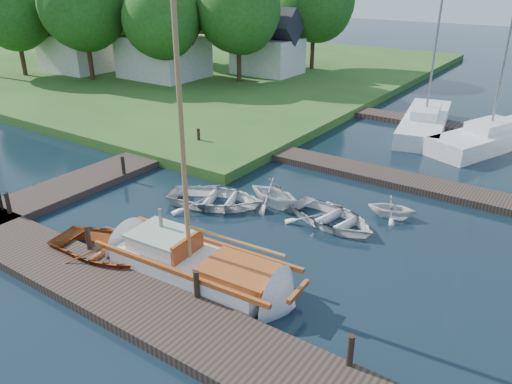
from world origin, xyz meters
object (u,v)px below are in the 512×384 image
Objects in this scene: marina_boat_2 at (489,136)px; tree_0 at (14,10)px; tree_1 at (83,4)px; tree_2 at (161,18)px; mooring_post_1 at (88,238)px; mooring_post_5 at (199,136)px; tender_a at (215,196)px; mooring_post_4 at (123,165)px; tree_5 at (114,5)px; sailboat at (200,269)px; tree_6 at (37,2)px; mooring_post_3 at (350,350)px; tender_b at (274,191)px; mooring_post_0 at (8,203)px; marina_boat_1 at (425,121)px; tender_d at (393,205)px; tender_c at (332,215)px; dinghy at (115,247)px; tree_3 at (239,9)px; house_c at (268,48)px; house_a at (163,45)px; house_b at (78,43)px; mooring_post_2 at (196,284)px.

marina_boat_2 reaches higher than tree_0.
tree_1 is (6.00, 2.00, 0.56)m from tree_0.
tree_0 is 12.65m from tree_2.
mooring_post_5 is (-4.00, 10.00, 0.00)m from mooring_post_1.
mooring_post_4 is at bearing 72.71° from tender_a.
mooring_post_1 is at bearing -42.86° from tree_5.
sailboat is at bearing -43.91° from tree_2.
mooring_post_1 is 0.09× the size of tree_6.
tree_0 is at bearing 157.31° from mooring_post_3.
mooring_post_1 is at bearing 164.02° from tender_b.
marina_boat_1 reaches higher than mooring_post_0.
mooring_post_4 reaches higher than tender_d.
tree_1 is (-25.49, -2.70, 5.52)m from marina_boat_1.
tree_5 is at bearing 138.50° from sailboat.
marina_boat_2 is at bearing -115.94° from marina_boat_1.
mooring_post_1 is 0.23× the size of tender_c.
tender_b is (2.00, 6.20, 0.16)m from dinghy.
mooring_post_3 is 1.00× the size of mooring_post_4.
mooring_post_3 is 0.23× the size of tender_c.
tender_c is 29.00m from tree_1.
tree_1 is 11.67m from tree_3.
tender_b is 0.30× the size of tree_2.
tree_0 reaches higher than tender_c.
house_c is at bearing 112.38° from mooring_post_5.
tree_5 is at bearing -173.05° from house_c.
tender_a is 2.14× the size of tender_d.
tree_3 is 1.03× the size of tree_6.
dinghy is 26.13m from tree_3.
tree_3 is at bearing 130.95° from mooring_post_3.
mooring_post_3 is 0.09× the size of tree_6.
tree_1 is (-4.00, -3.95, 3.13)m from house_a.
tender_b is at bearing -24.12° from house_b.
tree_3 reaches higher than mooring_post_5.
tree_1 is at bearing -161.57° from tree_2.
dinghy is 6.52m from tender_b.
dinghy is (-8.21, 0.35, -0.24)m from mooring_post_3.
marina_boat_2 is (7.24, 13.51, 0.19)m from tender_a.
mooring_post_5 is 7.61m from tender_b.
tender_b is 0.27× the size of tree_3.
mooring_post_5 is 17.18m from house_a.
sailboat reaches higher than tender_d.
mooring_post_2 reaches higher than tender_a.
tree_6 is (-37.50, 21.05, 4.94)m from mooring_post_2.
dinghy reaches higher than tender_c.
marina_boat_2 reaches higher than dinghy.
mooring_post_1 is 1.00× the size of mooring_post_5.
house_a reaches higher than tender_d.
tree_6 is at bearing 76.91° from marina_boat_1.
tree_1 reaches higher than tree_0.
mooring_post_0 is at bearing -33.78° from tree_0.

